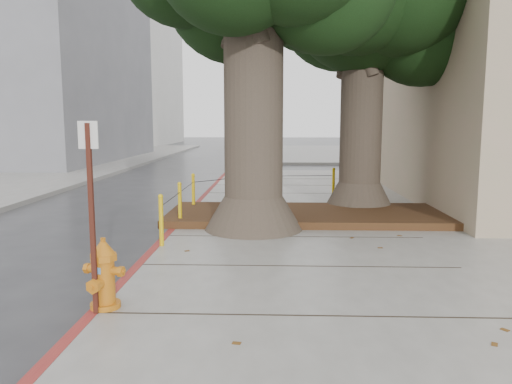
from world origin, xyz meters
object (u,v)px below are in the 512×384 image
signpost (91,207)px  car_silver (396,157)px  fire_hydrant (104,274)px  car_red (464,154)px  car_dark (48,155)px

signpost → car_silver: (8.44, 20.74, -0.84)m
fire_hydrant → car_silver: car_silver is taller
car_red → car_dark: (-22.37, -0.75, -0.05)m
car_red → car_dark: bearing=98.5°
car_red → signpost: bearing=157.1°
fire_hydrant → car_dark: car_dark is taller
car_silver → signpost: bearing=150.2°
signpost → car_dark: size_ratio=0.52×
fire_hydrant → car_dark: (-10.16, 20.76, 0.06)m
car_silver → car_dark: size_ratio=0.78×
signpost → fire_hydrant: bearing=72.5°
fire_hydrant → car_silver: (8.39, 20.57, 0.00)m
car_dark → signpost: bearing=-62.8°
car_red → car_dark: 22.38m
signpost → car_silver: bearing=66.0°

